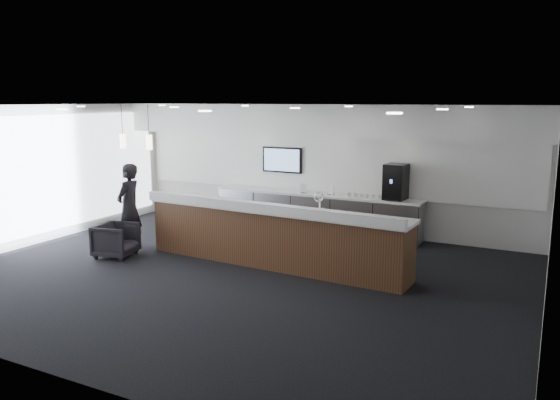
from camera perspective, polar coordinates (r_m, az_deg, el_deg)
The scene contains 25 objects.
ground at distance 9.90m, azimuth -4.86°, elevation -7.86°, with size 10.00×10.00×0.00m, color black.
ceiling at distance 9.40m, azimuth -5.15°, elevation 9.78°, with size 10.00×8.00×0.02m, color black.
back_wall at distance 13.06m, azimuth 4.34°, elevation 3.37°, with size 10.00×0.02×3.00m, color silver.
left_wall at distance 12.88m, azimuth -24.25°, elevation 2.37°, with size 0.02×8.00×3.00m, color silver.
right_wall at distance 8.12m, azimuth 26.52°, elevation -2.06°, with size 0.02×8.00×3.00m, color silver.
soffit_bulkhead at distance 12.55m, azimuth 3.61°, elevation 8.36°, with size 10.00×0.90×0.70m, color white.
alcove_panel at distance 13.02m, azimuth 4.30°, elevation 3.79°, with size 9.80×0.06×1.40m, color white.
window_blinds_wall at distance 12.85m, azimuth -24.14°, elevation 2.37°, with size 0.04×7.36×2.55m, color silver.
back_credenza at distance 12.90m, azimuth 3.66°, elevation -1.31°, with size 5.06×0.66×0.95m.
wall_tv at distance 13.37m, azimuth 0.23°, elevation 4.21°, with size 1.05×0.08×0.62m.
pendant_left at distance 11.49m, azimuth -13.17°, elevation 5.92°, with size 0.12×0.12×0.30m, color beige.
pendant_right at distance 11.96m, azimuth -15.75°, elevation 5.97°, with size 0.12×0.12×0.30m, color beige.
ceiling_can_lights at distance 9.40m, azimuth -5.14°, elevation 9.60°, with size 7.00×5.00×0.02m, color white, non-canonical shape.
service_counter at distance 10.31m, azimuth -0.72°, elevation -3.75°, with size 5.39×1.18×1.49m.
coffee_machine at distance 12.16m, azimuth 12.01°, elevation 1.87°, with size 0.48×0.60×0.78m.
info_sign_left at distance 12.79m, azimuth 2.48°, elevation 1.25°, with size 0.16×0.02×0.22m, color silver.
info_sign_right at distance 12.56m, azimuth 5.30°, elevation 1.02°, with size 0.16×0.02×0.21m, color silver.
armchair at distance 11.40m, azimuth -16.75°, elevation -4.03°, with size 0.73×0.75×0.68m, color black.
lounge_guest at distance 11.78m, azimuth -15.49°, elevation -0.69°, with size 0.66×0.43×1.81m, color black.
cup_0 at distance 12.19m, azimuth 10.28°, elevation 0.34°, with size 0.10×0.10×0.10m, color white.
cup_1 at distance 12.23m, azimuth 9.66°, elevation 0.39°, with size 0.10×0.10×0.10m, color white.
cup_2 at distance 12.27m, azimuth 9.03°, elevation 0.44°, with size 0.10×0.10×0.10m, color white.
cup_3 at distance 12.31m, azimuth 8.41°, elevation 0.50°, with size 0.10×0.10×0.10m, color white.
cup_4 at distance 12.36m, azimuth 7.80°, elevation 0.55°, with size 0.10×0.10×0.10m, color white.
cup_5 at distance 12.40m, azimuth 7.19°, elevation 0.60°, with size 0.10×0.10×0.10m, color white.
Camera 1 is at (4.99, -7.96, 3.10)m, focal length 35.00 mm.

